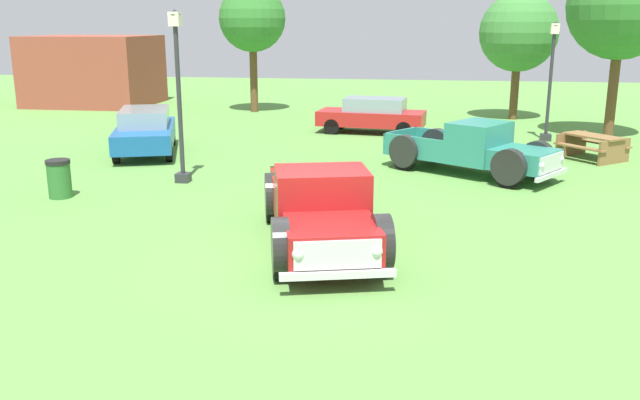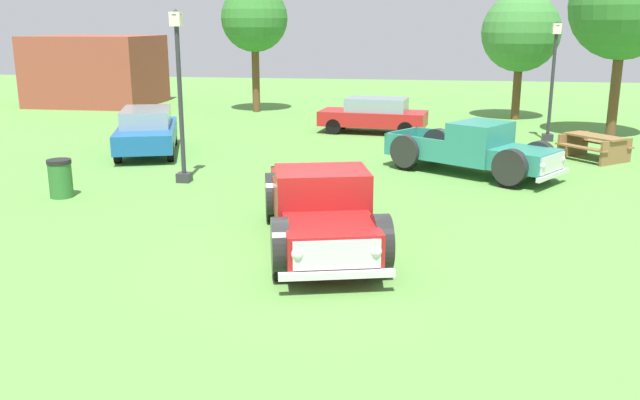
{
  "view_description": "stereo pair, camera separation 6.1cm",
  "coord_description": "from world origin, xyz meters",
  "views": [
    {
      "loc": [
        1.92,
        -11.69,
        4.22
      ],
      "look_at": [
        0.02,
        0.77,
        0.9
      ],
      "focal_mm": 38.12,
      "sensor_mm": 36.0,
      "label": 1
    },
    {
      "loc": [
        1.98,
        -11.68,
        4.22
      ],
      "look_at": [
        0.02,
        0.77,
        0.9
      ],
      "focal_mm": 38.12,
      "sensor_mm": 36.0,
      "label": 2
    }
  ],
  "objects": [
    {
      "name": "ground_plane",
      "position": [
        0.0,
        0.0,
        0.0
      ],
      "size": [
        80.0,
        80.0,
        0.0
      ],
      "primitive_type": "plane",
      "color": "#5B9342"
    },
    {
      "name": "pickup_truck_foreground",
      "position": [
        0.12,
        0.41,
        0.75
      ],
      "size": [
        3.11,
        5.41,
        1.57
      ],
      "color": "maroon",
      "rests_on": "ground_plane"
    },
    {
      "name": "pickup_truck_behind_left",
      "position": [
        3.55,
        7.52,
        0.72
      ],
      "size": [
        5.08,
        4.18,
        1.51
      ],
      "color": "#2D8475",
      "rests_on": "ground_plane"
    },
    {
      "name": "sedan_distant_a",
      "position": [
        -0.03,
        14.68,
        0.72
      ],
      "size": [
        4.26,
        2.14,
        1.37
      ],
      "color": "#B21E1E",
      "rests_on": "ground_plane"
    },
    {
      "name": "sedan_distant_b",
      "position": [
        -7.08,
        9.3,
        0.77
      ],
      "size": [
        3.09,
        4.71,
        1.46
      ],
      "color": "#195699",
      "rests_on": "ground_plane"
    },
    {
      "name": "lamp_post_near",
      "position": [
        6.39,
        13.85,
        2.22
      ],
      "size": [
        0.36,
        0.36,
        4.23
      ],
      "color": "#2D2D33",
      "rests_on": "ground_plane"
    },
    {
      "name": "lamp_post_far",
      "position": [
        -4.45,
        5.5,
        2.37
      ],
      "size": [
        0.36,
        0.36,
        4.53
      ],
      "color": "#2D2D33",
      "rests_on": "ground_plane"
    },
    {
      "name": "picnic_table",
      "position": [
        7.23,
        10.42,
        0.49
      ],
      "size": [
        2.29,
        2.33,
        0.78
      ],
      "color": "olive",
      "rests_on": "ground_plane"
    },
    {
      "name": "trash_can",
      "position": [
        -6.88,
        3.44,
        0.48
      ],
      "size": [
        0.59,
        0.59,
        0.95
      ],
      "color": "#2D6B2D",
      "rests_on": "ground_plane"
    },
    {
      "name": "oak_tree_east",
      "position": [
        -6.14,
        20.28,
        4.33
      ],
      "size": [
        3.11,
        3.11,
        5.93
      ],
      "color": "brown",
      "rests_on": "ground_plane"
    },
    {
      "name": "oak_tree_west",
      "position": [
        8.82,
        14.88,
        4.75
      ],
      "size": [
        3.84,
        3.84,
        6.69
      ],
      "color": "brown",
      "rests_on": "ground_plane"
    },
    {
      "name": "oak_tree_center",
      "position": [
        5.89,
        19.52,
        3.75
      ],
      "size": [
        3.38,
        3.38,
        5.46
      ],
      "color": "brown",
      "rests_on": "ground_plane"
    },
    {
      "name": "brick_pavilion",
      "position": [
        -15.06,
        21.91,
        1.76
      ],
      "size": [
        5.97,
        4.99,
        3.52
      ],
      "color": "brown",
      "rests_on": "ground_plane"
    }
  ]
}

